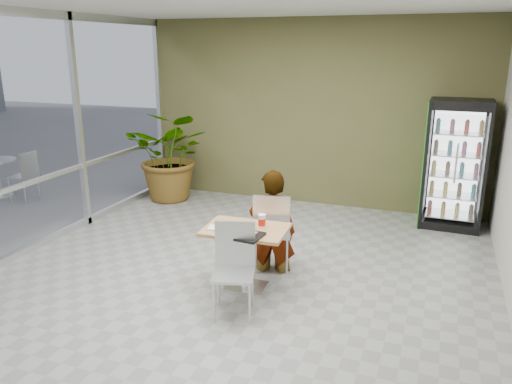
{
  "coord_description": "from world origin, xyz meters",
  "views": [
    {
      "loc": [
        2.14,
        -4.94,
        2.72
      ],
      "look_at": [
        0.09,
        0.58,
        1.0
      ],
      "focal_mm": 35.0,
      "sensor_mm": 36.0,
      "label": 1
    }
  ],
  "objects_px": {
    "potted_plant": "(172,156)",
    "seated_woman": "(272,232)",
    "chair_far": "(272,226)",
    "soda_cup": "(262,221)",
    "chair_near": "(234,261)",
    "dining_table": "(246,246)",
    "cafeteria_tray": "(241,235)",
    "beverage_fridge": "(455,165)"
  },
  "relations": [
    {
      "from": "chair_near",
      "to": "seated_woman",
      "type": "bearing_deg",
      "value": 70.96
    },
    {
      "from": "seated_woman",
      "to": "potted_plant",
      "type": "bearing_deg",
      "value": -51.44
    },
    {
      "from": "chair_near",
      "to": "potted_plant",
      "type": "relative_size",
      "value": 0.59
    },
    {
      "from": "chair_near",
      "to": "soda_cup",
      "type": "bearing_deg",
      "value": 63.11
    },
    {
      "from": "chair_near",
      "to": "beverage_fridge",
      "type": "relative_size",
      "value": 0.49
    },
    {
      "from": "seated_woman",
      "to": "potted_plant",
      "type": "relative_size",
      "value": 0.97
    },
    {
      "from": "dining_table",
      "to": "seated_woman",
      "type": "height_order",
      "value": "seated_woman"
    },
    {
      "from": "chair_far",
      "to": "cafeteria_tray",
      "type": "height_order",
      "value": "chair_far"
    },
    {
      "from": "chair_far",
      "to": "chair_near",
      "type": "relative_size",
      "value": 1.05
    },
    {
      "from": "cafeteria_tray",
      "to": "beverage_fridge",
      "type": "relative_size",
      "value": 0.23
    },
    {
      "from": "seated_woman",
      "to": "soda_cup",
      "type": "relative_size",
      "value": 10.11
    },
    {
      "from": "seated_woman",
      "to": "potted_plant",
      "type": "height_order",
      "value": "potted_plant"
    },
    {
      "from": "soda_cup",
      "to": "cafeteria_tray",
      "type": "height_order",
      "value": "soda_cup"
    },
    {
      "from": "soda_cup",
      "to": "cafeteria_tray",
      "type": "bearing_deg",
      "value": -110.22
    },
    {
      "from": "dining_table",
      "to": "chair_near",
      "type": "relative_size",
      "value": 1.0
    },
    {
      "from": "chair_near",
      "to": "dining_table",
      "type": "bearing_deg",
      "value": 80.69
    },
    {
      "from": "cafeteria_tray",
      "to": "beverage_fridge",
      "type": "height_order",
      "value": "beverage_fridge"
    },
    {
      "from": "beverage_fridge",
      "to": "seated_woman",
      "type": "bearing_deg",
      "value": -128.44
    },
    {
      "from": "dining_table",
      "to": "chair_near",
      "type": "height_order",
      "value": "chair_near"
    },
    {
      "from": "chair_near",
      "to": "soda_cup",
      "type": "distance_m",
      "value": 0.63
    },
    {
      "from": "soda_cup",
      "to": "seated_woman",
      "type": "bearing_deg",
      "value": 95.95
    },
    {
      "from": "soda_cup",
      "to": "beverage_fridge",
      "type": "height_order",
      "value": "beverage_fridge"
    },
    {
      "from": "potted_plant",
      "to": "chair_far",
      "type": "bearing_deg",
      "value": -40.3
    },
    {
      "from": "seated_woman",
      "to": "cafeteria_tray",
      "type": "relative_size",
      "value": 3.53
    },
    {
      "from": "chair_far",
      "to": "soda_cup",
      "type": "relative_size",
      "value": 6.45
    },
    {
      "from": "dining_table",
      "to": "seated_woman",
      "type": "xyz_separation_m",
      "value": [
        0.11,
        0.61,
        -0.04
      ]
    },
    {
      "from": "seated_woman",
      "to": "soda_cup",
      "type": "distance_m",
      "value": 0.63
    },
    {
      "from": "soda_cup",
      "to": "cafeteria_tray",
      "type": "xyz_separation_m",
      "value": [
        -0.12,
        -0.33,
        -0.06
      ]
    },
    {
      "from": "chair_near",
      "to": "potted_plant",
      "type": "distance_m",
      "value": 4.25
    },
    {
      "from": "dining_table",
      "to": "chair_far",
      "type": "distance_m",
      "value": 0.58
    },
    {
      "from": "beverage_fridge",
      "to": "potted_plant",
      "type": "relative_size",
      "value": 1.2
    },
    {
      "from": "dining_table",
      "to": "seated_woman",
      "type": "relative_size",
      "value": 0.6
    },
    {
      "from": "cafeteria_tray",
      "to": "potted_plant",
      "type": "distance_m",
      "value": 4.04
    },
    {
      "from": "seated_woman",
      "to": "beverage_fridge",
      "type": "distance_m",
      "value": 3.3
    },
    {
      "from": "chair_near",
      "to": "beverage_fridge",
      "type": "xyz_separation_m",
      "value": [
        2.15,
        3.6,
        0.42
      ]
    },
    {
      "from": "chair_near",
      "to": "seated_woman",
      "type": "xyz_separation_m",
      "value": [
        0.05,
        1.1,
        -0.07
      ]
    },
    {
      "from": "potted_plant",
      "to": "seated_woman",
      "type": "bearing_deg",
      "value": -39.84
    },
    {
      "from": "chair_near",
      "to": "potted_plant",
      "type": "height_order",
      "value": "potted_plant"
    },
    {
      "from": "chair_far",
      "to": "chair_near",
      "type": "xyz_separation_m",
      "value": [
        -0.07,
        -1.05,
        -0.03
      ]
    },
    {
      "from": "beverage_fridge",
      "to": "chair_near",
      "type": "bearing_deg",
      "value": -119.16
    },
    {
      "from": "dining_table",
      "to": "chair_far",
      "type": "xyz_separation_m",
      "value": [
        0.13,
        0.56,
        0.06
      ]
    },
    {
      "from": "dining_table",
      "to": "potted_plant",
      "type": "xyz_separation_m",
      "value": [
        -2.56,
        2.84,
        0.29
      ]
    }
  ]
}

